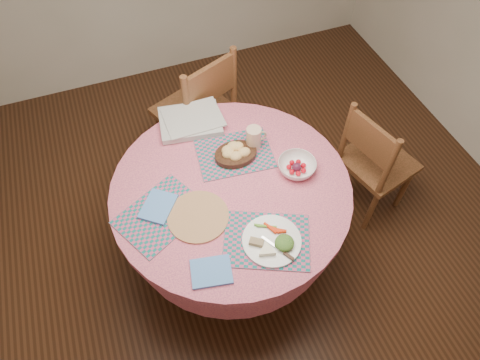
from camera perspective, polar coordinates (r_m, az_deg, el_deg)
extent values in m
plane|color=#331C0F|center=(2.82, -0.96, -9.83)|extent=(4.00, 4.00, 0.00)
cylinder|color=#EB6D7D|center=(2.20, -1.22, -1.15)|extent=(1.24, 1.24, 0.04)
cone|color=#EB6D7D|center=(2.34, -1.15, -3.58)|extent=(1.24, 1.24, 0.30)
cylinder|color=black|center=(2.63, -1.03, -7.65)|extent=(0.14, 0.14, 0.44)
cylinder|color=black|center=(2.80, -0.97, -9.55)|extent=(0.56, 0.56, 0.06)
cube|color=brown|center=(2.85, 17.86, 2.30)|extent=(0.48, 0.49, 0.04)
cylinder|color=brown|center=(3.05, 21.08, -0.87)|extent=(0.05, 0.05, 0.42)
cylinder|color=brown|center=(3.15, 16.70, 3.12)|extent=(0.05, 0.05, 0.42)
cylinder|color=brown|center=(2.87, 17.08, -3.86)|extent=(0.05, 0.05, 0.42)
cylinder|color=brown|center=(2.97, 12.57, 0.47)|extent=(0.05, 0.05, 0.42)
cylinder|color=brown|center=(2.52, 19.15, 1.43)|extent=(0.05, 0.05, 0.46)
cylinder|color=brown|center=(2.63, 13.96, 6.11)|extent=(0.05, 0.05, 0.46)
cube|color=brown|center=(2.51, 16.99, 5.20)|extent=(0.11, 0.33, 0.22)
cube|color=brown|center=(2.97, -6.12, 9.12)|extent=(0.59, 0.58, 0.04)
cylinder|color=brown|center=(3.31, -5.26, 9.31)|extent=(0.05, 0.05, 0.47)
cylinder|color=brown|center=(3.17, -10.43, 5.95)|extent=(0.05, 0.05, 0.47)
cylinder|color=brown|center=(3.12, -1.01, 6.09)|extent=(0.05, 0.05, 0.47)
cylinder|color=brown|center=(2.96, -6.31, 2.39)|extent=(0.05, 0.05, 0.47)
cylinder|color=brown|center=(2.76, -0.85, 12.87)|extent=(0.05, 0.05, 0.52)
cylinder|color=brown|center=(2.59, -6.98, 9.07)|extent=(0.05, 0.05, 0.52)
cube|color=brown|center=(2.60, -3.97, 12.74)|extent=(0.36, 0.18, 0.25)
cube|color=#126A68|center=(2.02, 3.56, -8.01)|extent=(0.49, 0.44, 0.01)
cube|color=#126A68|center=(2.12, -10.52, -4.55)|extent=(0.49, 0.45, 0.01)
cube|color=#126A68|center=(2.31, -0.74, 3.56)|extent=(0.43, 0.34, 0.01)
cylinder|color=#A27046|center=(2.08, -5.61, -4.86)|extent=(0.30, 0.30, 0.01)
cube|color=#558CDA|center=(1.94, -3.85, -12.09)|extent=(0.20, 0.17, 0.01)
cube|color=#558CDA|center=(2.13, -10.86, -3.48)|extent=(0.22, 0.23, 0.01)
cylinder|color=white|center=(2.00, 4.25, -8.06)|extent=(0.28, 0.28, 0.01)
ellipsoid|color=#24561D|center=(1.99, 6.00, -7.39)|extent=(0.13, 0.13, 0.04)
cylinder|color=#FDF3CB|center=(1.96, 4.77, -9.43)|extent=(0.11, 0.11, 0.02)
cube|color=olive|center=(1.96, 2.93, -9.25)|extent=(0.07, 0.07, 0.02)
cube|color=silver|center=(1.99, 5.15, -8.43)|extent=(0.08, 0.14, 0.00)
cylinder|color=black|center=(2.28, -0.57, 3.43)|extent=(0.23, 0.23, 0.03)
ellipsoid|color=#FFD082|center=(2.25, -1.53, 3.73)|extent=(0.07, 0.06, 0.05)
ellipsoid|color=#FFD082|center=(2.28, -0.36, 4.68)|extent=(0.07, 0.06, 0.05)
ellipsoid|color=#FFD082|center=(2.25, 0.56, 3.92)|extent=(0.07, 0.06, 0.05)
ellipsoid|color=#FFD082|center=(2.24, -0.55, 3.40)|extent=(0.07, 0.06, 0.05)
ellipsoid|color=#FFD082|center=(2.28, -0.92, 4.72)|extent=(0.07, 0.06, 0.05)
ellipsoid|color=#FFD082|center=(2.26, -1.63, 4.22)|extent=(0.07, 0.06, 0.05)
cylinder|color=beige|center=(2.30, 1.82, 5.61)|extent=(0.08, 0.08, 0.13)
torus|color=beige|center=(2.31, 2.82, 5.89)|extent=(0.07, 0.01, 0.07)
imported|color=white|center=(2.24, 7.58, 1.79)|extent=(0.26, 0.26, 0.06)
sphere|color=red|center=(2.26, 8.47, 1.94)|extent=(0.03, 0.03, 0.03)
sphere|color=red|center=(2.27, 7.79, 2.41)|extent=(0.03, 0.03, 0.03)
sphere|color=red|center=(2.26, 6.93, 2.32)|extent=(0.03, 0.03, 0.03)
sphere|color=red|center=(2.24, 6.54, 1.73)|extent=(0.03, 0.03, 0.03)
sphere|color=red|center=(2.23, 6.91, 1.08)|extent=(0.03, 0.03, 0.03)
sphere|color=red|center=(2.22, 7.78, 0.86)|extent=(0.03, 0.03, 0.03)
sphere|color=red|center=(2.24, 8.47, 1.25)|extent=(0.03, 0.03, 0.03)
sphere|color=#4E162F|center=(2.24, 7.56, 1.71)|extent=(0.05, 0.05, 0.05)
cube|color=silver|center=(2.47, -6.67, 7.78)|extent=(0.38, 0.32, 0.03)
cube|color=silver|center=(2.45, -6.27, 8.26)|extent=(0.32, 0.25, 0.01)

